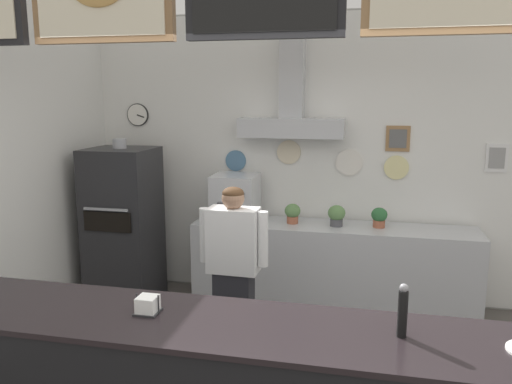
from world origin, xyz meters
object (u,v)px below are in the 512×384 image
Objects in this scene: potted_oregano at (293,213)px; potted_sage at (337,215)px; espresso_machine at (235,198)px; pepper_grinder at (403,311)px; pizza_oven at (124,226)px; shop_worker at (234,273)px; potted_basil at (379,217)px; napkin_holder at (148,305)px.

potted_oregano is 0.45m from potted_sage.
espresso_machine reaches higher than potted_sage.
pizza_oven is at bearing 137.63° from pepper_grinder.
potted_oregano is (0.26, 1.36, 0.20)m from shop_worker.
pizza_oven is 8.75× the size of potted_basil.
napkin_holder is at bearing -113.79° from potted_basil.
potted_basil is 1.54× the size of napkin_holder.
napkin_holder reaches higher than potted_basil.
napkin_holder is (-0.81, -2.73, 0.10)m from potted_sage.
shop_worker reaches higher than potted_oregano.
pepper_grinder is at bearing 0.58° from napkin_holder.
pepper_grinder is (1.53, -2.71, 0.07)m from espresso_machine.
potted_basil is at bearing 91.30° from pepper_grinder.
pizza_oven is 6.63× the size of pepper_grinder.
shop_worker is 1.87m from pepper_grinder.
potted_sage is at bearing -116.33° from shop_worker.
potted_basil is (1.47, 0.06, -0.13)m from espresso_machine.
potted_sage is at bearing -173.72° from potted_basil.
espresso_machine is 2.10× the size of pepper_grinder.
napkin_holder is (-1.23, -2.78, 0.11)m from potted_basil.
espresso_machine is 1.48m from potted_basil.
potted_oregano is 2.78m from napkin_holder.
pepper_grinder is (1.20, -1.38, 0.39)m from shop_worker.
potted_basil is at bearing 6.28° from potted_sage.
shop_worker is at bearing -100.92° from potted_oregano.
pizza_oven is at bearing 119.59° from napkin_holder.
potted_oregano is at bearing -178.37° from potted_basil.
potted_oregano is at bearing 177.28° from potted_sage.
pepper_grinder reaches higher than potted_oregano.
pepper_grinder is 1.29m from napkin_holder.
napkin_holder is at bearing -97.34° from potted_oregano.
potted_basil is 0.87m from potted_oregano.
potted_sage is (2.21, 0.27, 0.17)m from pizza_oven.
pepper_grinder reaches higher than napkin_holder.
espresso_machine reaches higher than potted_basil.
shop_worker reaches higher than napkin_holder.
pizza_oven is at bearing -173.05° from potted_sage.
pepper_grinder is at bearing -42.37° from pizza_oven.
napkin_holder is at bearing -60.41° from pizza_oven.
shop_worker is 2.71× the size of espresso_machine.
potted_basil is 2.77m from pepper_grinder.
potted_basil is (1.13, 1.39, 0.19)m from shop_worker.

